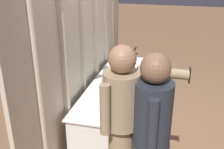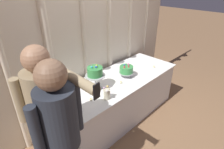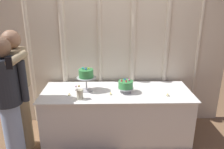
{
  "view_description": "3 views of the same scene",
  "coord_description": "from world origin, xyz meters",
  "views": [
    {
      "loc": [
        -3.2,
        -0.56,
        2.21
      ],
      "look_at": [
        -0.24,
        0.18,
        0.93
      ],
      "focal_mm": 43.4,
      "sensor_mm": 36.0,
      "label": 1
    },
    {
      "loc": [
        -1.81,
        -1.53,
        2.09
      ],
      "look_at": [
        -0.05,
        0.19,
        0.77
      ],
      "focal_mm": 29.57,
      "sensor_mm": 36.0,
      "label": 2
    },
    {
      "loc": [
        -0.12,
        -2.78,
        1.95
      ],
      "look_at": [
        -0.07,
        0.06,
        0.99
      ],
      "focal_mm": 35.07,
      "sensor_mm": 36.0,
      "label": 3
    }
  ],
  "objects": [
    {
      "name": "guest_man_dark_suit",
      "position": [
        -1.3,
        -0.42,
        0.88
      ],
      "size": [
        0.48,
        0.35,
        1.59
      ],
      "color": "#93ADD6",
      "rests_on": "ground_plane"
    },
    {
      "name": "tealight_far_left",
      "position": [
        -0.65,
        -0.03,
        0.73
      ],
      "size": [
        0.04,
        0.04,
        0.03
      ],
      "color": "beige",
      "rests_on": "cake_table"
    },
    {
      "name": "guest_girl_blue_dress",
      "position": [
        -1.27,
        -0.17,
        0.91
      ],
      "size": [
        0.43,
        0.74,
        1.63
      ],
      "color": "#9E8966",
      "rests_on": "ground_plane"
    },
    {
      "name": "cake_table",
      "position": [
        0.0,
        0.1,
        0.36
      ],
      "size": [
        2.13,
        0.79,
        0.72
      ],
      "color": "white",
      "rests_on": "ground_plane"
    },
    {
      "name": "ground_plane",
      "position": [
        0.0,
        0.0,
        0.0
      ],
      "size": [
        24.0,
        24.0,
        0.0
      ],
      "primitive_type": "plane",
      "color": "#846042"
    },
    {
      "name": "tealight_near_left",
      "position": [
        -0.09,
        -0.02,
        0.73
      ],
      "size": [
        0.04,
        0.04,
        0.04
      ],
      "color": "beige",
      "rests_on": "cake_table"
    },
    {
      "name": "flower_vase",
      "position": [
        -0.49,
        -0.15,
        0.8
      ],
      "size": [
        0.1,
        0.1,
        0.21
      ],
      "color": "beige",
      "rests_on": "cake_table"
    },
    {
      "name": "cake_display_nearright",
      "position": [
        0.13,
        0.06,
        0.83
      ],
      "size": [
        0.23,
        0.23,
        0.21
      ],
      "color": "#B2B2B7",
      "rests_on": "cake_table"
    },
    {
      "name": "cake_display_nearleft",
      "position": [
        -0.43,
        0.13,
        0.96
      ],
      "size": [
        0.27,
        0.27,
        0.35
      ],
      "color": "#B2B2B7",
      "rests_on": "cake_table"
    },
    {
      "name": "tealight_near_right",
      "position": [
        0.69,
        -0.08,
        0.73
      ],
      "size": [
        0.05,
        0.05,
        0.04
      ],
      "color": "beige",
      "rests_on": "cake_table"
    },
    {
      "name": "draped_curtain",
      "position": [
        -0.02,
        0.57,
        1.51
      ],
      "size": [
        3.52,
        0.17,
        2.88
      ],
      "color": "beige",
      "rests_on": "ground_plane"
    }
  ]
}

